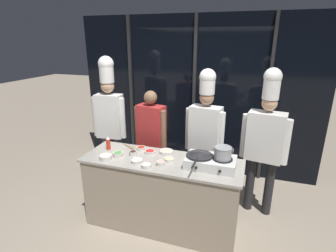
% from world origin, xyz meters
% --- Properties ---
extents(ground_plane, '(24.00, 24.00, 0.00)m').
position_xyz_m(ground_plane, '(0.00, 0.00, 0.00)').
color(ground_plane, gray).
extents(window_wall_back, '(4.21, 0.09, 2.70)m').
position_xyz_m(window_wall_back, '(0.00, 1.71, 1.35)').
color(window_wall_back, black).
rests_on(window_wall_back, ground_plane).
extents(demo_counter, '(1.93, 0.65, 0.93)m').
position_xyz_m(demo_counter, '(0.00, 0.00, 0.47)').
color(demo_counter, gray).
rests_on(demo_counter, ground_plane).
extents(portable_stove, '(0.56, 0.36, 0.12)m').
position_xyz_m(portable_stove, '(0.59, 0.01, 0.99)').
color(portable_stove, silver).
rests_on(portable_stove, demo_counter).
extents(frying_pan, '(0.31, 0.54, 0.04)m').
position_xyz_m(frying_pan, '(0.46, 0.01, 1.07)').
color(frying_pan, '#232326').
rests_on(frying_pan, portable_stove).
extents(stock_pot, '(0.22, 0.19, 0.14)m').
position_xyz_m(stock_pot, '(0.72, 0.01, 1.12)').
color(stock_pot, '#93969B').
rests_on(stock_pot, portable_stove).
extents(squeeze_bottle_chili, '(0.06, 0.06, 0.18)m').
position_xyz_m(squeeze_bottle_chili, '(-0.77, 0.08, 1.01)').
color(squeeze_bottle_chili, red).
rests_on(squeeze_bottle_chili, demo_counter).
extents(prep_bowl_bell_pepper, '(0.14, 0.14, 0.04)m').
position_xyz_m(prep_bowl_bell_pepper, '(-0.20, 0.13, 0.95)').
color(prep_bowl_bell_pepper, silver).
rests_on(prep_bowl_bell_pepper, demo_counter).
extents(prep_bowl_shrimp, '(0.10, 0.10, 0.05)m').
position_xyz_m(prep_bowl_shrimp, '(0.04, -0.14, 0.96)').
color(prep_bowl_shrimp, silver).
rests_on(prep_bowl_shrimp, demo_counter).
extents(prep_bowl_soy_glaze, '(0.09, 0.09, 0.06)m').
position_xyz_m(prep_bowl_soy_glaze, '(-0.38, 0.01, 0.96)').
color(prep_bowl_soy_glaze, silver).
rests_on(prep_bowl_soy_glaze, demo_counter).
extents(prep_bowl_onion, '(0.11, 0.11, 0.04)m').
position_xyz_m(prep_bowl_onion, '(-0.10, -0.24, 0.95)').
color(prep_bowl_onion, silver).
rests_on(prep_bowl_onion, demo_counter).
extents(prep_bowl_chili_flakes, '(0.12, 0.12, 0.04)m').
position_xyz_m(prep_bowl_chili_flakes, '(-0.35, 0.20, 0.95)').
color(prep_bowl_chili_flakes, silver).
rests_on(prep_bowl_chili_flakes, demo_counter).
extents(prep_bowl_scallions, '(0.12, 0.12, 0.06)m').
position_xyz_m(prep_bowl_scallions, '(-0.54, -0.08, 0.96)').
color(prep_bowl_scallions, silver).
rests_on(prep_bowl_scallions, demo_counter).
extents(prep_bowl_ginger, '(0.11, 0.11, 0.04)m').
position_xyz_m(prep_bowl_ginger, '(0.10, -0.01, 0.95)').
color(prep_bowl_ginger, silver).
rests_on(prep_bowl_ginger, demo_counter).
extents(prep_bowl_rice, '(0.15, 0.15, 0.05)m').
position_xyz_m(prep_bowl_rice, '(-0.64, -0.20, 0.96)').
color(prep_bowl_rice, silver).
rests_on(prep_bowl_rice, demo_counter).
extents(prep_bowl_chicken, '(0.17, 0.17, 0.05)m').
position_xyz_m(prep_bowl_chicken, '(-0.00, 0.19, 0.95)').
color(prep_bowl_chicken, silver).
rests_on(prep_bowl_chicken, demo_counter).
extents(prep_bowl_garlic, '(0.14, 0.14, 0.04)m').
position_xyz_m(prep_bowl_garlic, '(-0.24, -0.16, 0.95)').
color(prep_bowl_garlic, silver).
rests_on(prep_bowl_garlic, demo_counter).
extents(serving_spoon_solid, '(0.23, 0.15, 0.02)m').
position_xyz_m(serving_spoon_solid, '(-0.51, 0.21, 0.94)').
color(serving_spoon_solid, olive).
rests_on(serving_spoon_solid, demo_counter).
extents(chef_head, '(0.53, 0.25, 2.08)m').
position_xyz_m(chef_head, '(-1.10, 0.71, 1.24)').
color(chef_head, '#4C4C51').
rests_on(chef_head, ground_plane).
extents(person_guest, '(0.51, 0.28, 1.63)m').
position_xyz_m(person_guest, '(-0.39, 0.63, 0.99)').
color(person_guest, '#232326').
rests_on(person_guest, ground_plane).
extents(chef_sous, '(0.55, 0.28, 1.95)m').
position_xyz_m(chef_sous, '(0.39, 0.71, 1.14)').
color(chef_sous, '#2D3856').
rests_on(chef_sous, ground_plane).
extents(chef_line, '(0.59, 0.31, 1.99)m').
position_xyz_m(chef_line, '(1.17, 0.70, 1.13)').
color(chef_line, '#232326').
rests_on(chef_line, ground_plane).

